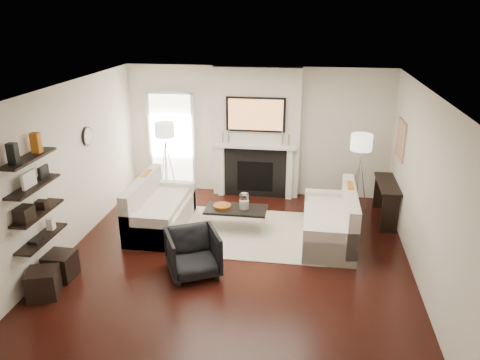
# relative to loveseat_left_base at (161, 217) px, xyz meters

# --- Properties ---
(room_envelope) EXTENTS (6.00, 6.00, 6.00)m
(room_envelope) POSITION_rel_loveseat_left_base_xyz_m (1.51, -0.98, 1.14)
(room_envelope) COLOR black
(room_envelope) RESTS_ON ground
(chimney_breast) EXTENTS (1.80, 0.25, 2.70)m
(chimney_breast) POSITION_rel_loveseat_left_base_xyz_m (1.51, 1.90, 1.14)
(chimney_breast) COLOR silver
(chimney_breast) RESTS_ON floor
(fireplace_surround) EXTENTS (1.30, 0.02, 1.04)m
(fireplace_surround) POSITION_rel_loveseat_left_base_xyz_m (1.51, 1.76, 0.31)
(fireplace_surround) COLOR black
(fireplace_surround) RESTS_ON floor
(firebox) EXTENTS (0.75, 0.02, 0.65)m
(firebox) POSITION_rel_loveseat_left_base_xyz_m (1.51, 1.76, 0.24)
(firebox) COLOR black
(firebox) RESTS_ON floor
(mantel_pilaster_l) EXTENTS (0.12, 0.08, 1.10)m
(mantel_pilaster_l) POSITION_rel_loveseat_left_base_xyz_m (0.79, 1.73, 0.34)
(mantel_pilaster_l) COLOR white
(mantel_pilaster_l) RESTS_ON floor
(mantel_pilaster_r) EXTENTS (0.12, 0.08, 1.10)m
(mantel_pilaster_r) POSITION_rel_loveseat_left_base_xyz_m (2.23, 1.73, 0.34)
(mantel_pilaster_r) COLOR white
(mantel_pilaster_r) RESTS_ON floor
(mantel_shelf) EXTENTS (1.70, 0.18, 0.07)m
(mantel_shelf) POSITION_rel_loveseat_left_base_xyz_m (1.51, 1.71, 0.91)
(mantel_shelf) COLOR white
(mantel_shelf) RESTS_ON chimney_breast
(tv_body) EXTENTS (1.20, 0.06, 0.70)m
(tv_body) POSITION_rel_loveseat_left_base_xyz_m (1.51, 1.74, 1.57)
(tv_body) COLOR black
(tv_body) RESTS_ON chimney_breast
(tv_screen) EXTENTS (1.10, 0.00, 0.62)m
(tv_screen) POSITION_rel_loveseat_left_base_xyz_m (1.51, 1.70, 1.57)
(tv_screen) COLOR #BF723F
(tv_screen) RESTS_ON tv_body
(candlestick_l_tall) EXTENTS (0.04, 0.04, 0.30)m
(candlestick_l_tall) POSITION_rel_loveseat_left_base_xyz_m (0.96, 1.72, 1.09)
(candlestick_l_tall) COLOR silver
(candlestick_l_tall) RESTS_ON mantel_shelf
(candlestick_l_short) EXTENTS (0.04, 0.04, 0.24)m
(candlestick_l_short) POSITION_rel_loveseat_left_base_xyz_m (0.83, 1.72, 1.06)
(candlestick_l_short) COLOR silver
(candlestick_l_short) RESTS_ON mantel_shelf
(candlestick_r_tall) EXTENTS (0.04, 0.04, 0.30)m
(candlestick_r_tall) POSITION_rel_loveseat_left_base_xyz_m (2.06, 1.72, 1.09)
(candlestick_r_tall) COLOR silver
(candlestick_r_tall) RESTS_ON mantel_shelf
(candlestick_r_short) EXTENTS (0.04, 0.04, 0.24)m
(candlestick_r_short) POSITION_rel_loveseat_left_base_xyz_m (2.19, 1.72, 1.06)
(candlestick_r_short) COLOR silver
(candlestick_r_short) RESTS_ON mantel_shelf
(hallway_panel) EXTENTS (0.90, 0.02, 2.10)m
(hallway_panel) POSITION_rel_loveseat_left_base_xyz_m (-0.34, 2.00, 0.84)
(hallway_panel) COLOR white
(hallway_panel) RESTS_ON floor
(door_trim_l) EXTENTS (0.06, 0.06, 2.16)m
(door_trim_l) POSITION_rel_loveseat_left_base_xyz_m (-0.82, 1.98, 0.84)
(door_trim_l) COLOR white
(door_trim_l) RESTS_ON floor
(door_trim_r) EXTENTS (0.06, 0.06, 2.16)m
(door_trim_r) POSITION_rel_loveseat_left_base_xyz_m (0.14, 1.98, 0.84)
(door_trim_r) COLOR white
(door_trim_r) RESTS_ON floor
(door_trim_top) EXTENTS (1.02, 0.06, 0.06)m
(door_trim_top) POSITION_rel_loveseat_left_base_xyz_m (-0.34, 1.98, 1.92)
(door_trim_top) COLOR white
(door_trim_top) RESTS_ON wall_back
(rug) EXTENTS (2.60, 2.00, 0.01)m
(rug) POSITION_rel_loveseat_left_base_xyz_m (1.66, 0.02, -0.20)
(rug) COLOR #BAAD99
(rug) RESTS_ON floor
(loveseat_left_base) EXTENTS (0.85, 1.80, 0.42)m
(loveseat_left_base) POSITION_rel_loveseat_left_base_xyz_m (0.00, 0.00, 0.00)
(loveseat_left_base) COLOR beige
(loveseat_left_base) RESTS_ON floor
(loveseat_left_back) EXTENTS (0.18, 1.80, 0.80)m
(loveseat_left_back) POSITION_rel_loveseat_left_base_xyz_m (-0.33, 0.00, 0.32)
(loveseat_left_back) COLOR beige
(loveseat_left_back) RESTS_ON floor
(loveseat_left_arm_n) EXTENTS (0.85, 0.18, 0.60)m
(loveseat_left_arm_n) POSITION_rel_loveseat_left_base_xyz_m (0.00, -0.81, 0.09)
(loveseat_left_arm_n) COLOR beige
(loveseat_left_arm_n) RESTS_ON floor
(loveseat_left_arm_s) EXTENTS (0.85, 0.18, 0.60)m
(loveseat_left_arm_s) POSITION_rel_loveseat_left_base_xyz_m (0.00, 0.81, 0.09)
(loveseat_left_arm_s) COLOR beige
(loveseat_left_arm_s) RESTS_ON floor
(loveseat_left_cushion) EXTENTS (0.63, 1.44, 0.10)m
(loveseat_left_cushion) POSITION_rel_loveseat_left_base_xyz_m (0.05, 0.00, 0.26)
(loveseat_left_cushion) COLOR beige
(loveseat_left_cushion) RESTS_ON loveseat_left_base
(pillow_left_orange) EXTENTS (0.10, 0.42, 0.42)m
(pillow_left_orange) POSITION_rel_loveseat_left_base_xyz_m (-0.33, 0.30, 0.52)
(pillow_left_orange) COLOR #B36216
(pillow_left_orange) RESTS_ON loveseat_left_cushion
(pillow_left_charcoal) EXTENTS (0.10, 0.40, 0.40)m
(pillow_left_charcoal) POSITION_rel_loveseat_left_base_xyz_m (-0.33, -0.30, 0.51)
(pillow_left_charcoal) COLOR black
(pillow_left_charcoal) RESTS_ON loveseat_left_cushion
(loveseat_right_base) EXTENTS (0.85, 1.80, 0.42)m
(loveseat_right_base) POSITION_rel_loveseat_left_base_xyz_m (3.00, -0.07, 0.00)
(loveseat_right_base) COLOR beige
(loveseat_right_base) RESTS_ON floor
(loveseat_right_back) EXTENTS (0.18, 1.80, 0.80)m
(loveseat_right_back) POSITION_rel_loveseat_left_base_xyz_m (3.33, -0.07, 0.32)
(loveseat_right_back) COLOR beige
(loveseat_right_back) RESTS_ON floor
(loveseat_right_arm_n) EXTENTS (0.85, 0.18, 0.60)m
(loveseat_right_arm_n) POSITION_rel_loveseat_left_base_xyz_m (3.00, -0.88, 0.09)
(loveseat_right_arm_n) COLOR beige
(loveseat_right_arm_n) RESTS_ON floor
(loveseat_right_arm_s) EXTENTS (0.85, 0.18, 0.60)m
(loveseat_right_arm_s) POSITION_rel_loveseat_left_base_xyz_m (3.00, 0.74, 0.09)
(loveseat_right_arm_s) COLOR beige
(loveseat_right_arm_s) RESTS_ON floor
(loveseat_right_cushion) EXTENTS (0.63, 1.44, 0.10)m
(loveseat_right_cushion) POSITION_rel_loveseat_left_base_xyz_m (2.95, -0.07, 0.26)
(loveseat_right_cushion) COLOR beige
(loveseat_right_cushion) RESTS_ON loveseat_right_base
(pillow_right_orange) EXTENTS (0.10, 0.42, 0.42)m
(pillow_right_orange) POSITION_rel_loveseat_left_base_xyz_m (3.33, 0.23, 0.52)
(pillow_right_orange) COLOR #B36216
(pillow_right_orange) RESTS_ON loveseat_right_cushion
(pillow_right_charcoal) EXTENTS (0.10, 0.40, 0.40)m
(pillow_right_charcoal) POSITION_rel_loveseat_left_base_xyz_m (3.33, -0.37, 0.51)
(pillow_right_charcoal) COLOR black
(pillow_right_charcoal) RESTS_ON loveseat_right_cushion
(coffee_table) EXTENTS (1.10, 0.55, 0.04)m
(coffee_table) POSITION_rel_loveseat_left_base_xyz_m (1.36, 0.11, 0.19)
(coffee_table) COLOR black
(coffee_table) RESTS_ON floor
(coffee_leg_nw) EXTENTS (0.02, 0.02, 0.38)m
(coffee_leg_nw) POSITION_rel_loveseat_left_base_xyz_m (0.86, -0.11, -0.02)
(coffee_leg_nw) COLOR silver
(coffee_leg_nw) RESTS_ON floor
(coffee_leg_ne) EXTENTS (0.02, 0.02, 0.38)m
(coffee_leg_ne) POSITION_rel_loveseat_left_base_xyz_m (1.86, -0.11, -0.02)
(coffee_leg_ne) COLOR silver
(coffee_leg_ne) RESTS_ON floor
(coffee_leg_sw) EXTENTS (0.02, 0.02, 0.38)m
(coffee_leg_sw) POSITION_rel_loveseat_left_base_xyz_m (0.86, 0.33, -0.02)
(coffee_leg_sw) COLOR silver
(coffee_leg_sw) RESTS_ON floor
(coffee_leg_se) EXTENTS (0.02, 0.02, 0.38)m
(coffee_leg_se) POSITION_rel_loveseat_left_base_xyz_m (1.86, 0.33, -0.02)
(coffee_leg_se) COLOR silver
(coffee_leg_se) RESTS_ON floor
(hurricane_glass) EXTENTS (0.17, 0.17, 0.30)m
(hurricane_glass) POSITION_rel_loveseat_left_base_xyz_m (1.51, 0.11, 0.35)
(hurricane_glass) COLOR white
(hurricane_glass) RESTS_ON coffee_table
(hurricane_candle) EXTENTS (0.11, 0.11, 0.17)m
(hurricane_candle) POSITION_rel_loveseat_left_base_xyz_m (1.51, 0.11, 0.29)
(hurricane_candle) COLOR white
(hurricane_candle) RESTS_ON coffee_table
(copper_bowl) EXTENTS (0.32, 0.32, 0.05)m
(copper_bowl) POSITION_rel_loveseat_left_base_xyz_m (1.11, 0.11, 0.24)
(copper_bowl) COLOR #AF5C1D
(copper_bowl) RESTS_ON coffee_table
(armchair) EXTENTS (0.96, 0.94, 0.76)m
(armchair) POSITION_rel_loveseat_left_base_xyz_m (0.96, -1.45, 0.17)
(armchair) COLOR black
(armchair) RESTS_ON floor
(lamp_left_post) EXTENTS (0.02, 0.02, 1.20)m
(lamp_left_post) POSITION_rel_loveseat_left_base_xyz_m (-0.34, 1.53, 0.39)
(lamp_left_post) COLOR silver
(lamp_left_post) RESTS_ON floor
(lamp_left_shade) EXTENTS (0.40, 0.40, 0.30)m
(lamp_left_shade) POSITION_rel_loveseat_left_base_xyz_m (-0.34, 1.53, 1.24)
(lamp_left_shade) COLOR white
(lamp_left_shade) RESTS_ON lamp_left_post
(lamp_left_leg_a) EXTENTS (0.25, 0.02, 1.23)m
(lamp_left_leg_a) POSITION_rel_loveseat_left_base_xyz_m (-0.23, 1.53, 0.39)
(lamp_left_leg_a) COLOR silver
(lamp_left_leg_a) RESTS_ON floor
(lamp_left_leg_b) EXTENTS (0.14, 0.22, 1.23)m
(lamp_left_leg_b) POSITION_rel_loveseat_left_base_xyz_m (-0.40, 1.62, 0.39)
(lamp_left_leg_b) COLOR silver
(lamp_left_leg_b) RESTS_ON floor
(lamp_left_leg_c) EXTENTS (0.14, 0.22, 1.23)m
(lamp_left_leg_c) POSITION_rel_loveseat_left_base_xyz_m (-0.40, 1.43, 0.39)
(lamp_left_leg_c) COLOR silver
(lamp_left_leg_c) RESTS_ON floor
(lamp_right_post) EXTENTS (0.02, 0.02, 1.20)m
(lamp_right_post) POSITION_rel_loveseat_left_base_xyz_m (3.56, 1.15, 0.39)
(lamp_right_post) COLOR silver
(lamp_right_post) RESTS_ON floor
(lamp_right_shade) EXTENTS (0.40, 0.40, 0.30)m
(lamp_right_shade) POSITION_rel_loveseat_left_base_xyz_m (3.56, 1.15, 1.24)
(lamp_right_shade) COLOR white
(lamp_right_shade) RESTS_ON lamp_right_post
(lamp_right_leg_a) EXTENTS (0.25, 0.02, 1.23)m
(lamp_right_leg_a) POSITION_rel_loveseat_left_base_xyz_m (3.67, 1.15, 0.39)
(lamp_right_leg_a) COLOR silver
(lamp_right_leg_a) RESTS_ON floor
(lamp_right_leg_b) EXTENTS (0.14, 0.22, 1.23)m
(lamp_right_leg_b) POSITION_rel_loveseat_left_base_xyz_m (3.50, 1.25, 0.39)
(lamp_right_leg_b) COLOR silver
(lamp_right_leg_b) RESTS_ON floor
(lamp_right_leg_c) EXTENTS (0.14, 0.22, 1.23)m
(lamp_right_leg_c) POSITION_rel_loveseat_left_base_xyz_m (3.50, 1.06, 0.39)
(lamp_right_leg_c) COLOR silver
(lamp_right_leg_c) RESTS_ON floor
(console_top) EXTENTS (0.35, 1.20, 0.04)m
(console_top) POSITION_rel_loveseat_left_base_xyz_m (4.08, 0.96, 0.52)
(console_top) COLOR black
(console_top) RESTS_ON floor
(console_leg_n) EXTENTS (0.30, 0.04, 0.71)m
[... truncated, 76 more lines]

